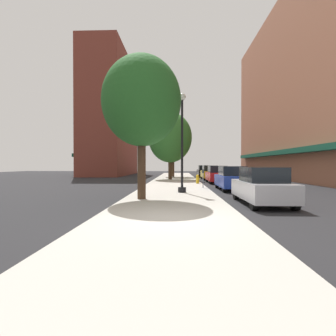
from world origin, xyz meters
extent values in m
plane|color=#232326|center=(4.00, 18.00, 0.00)|extent=(90.00, 90.00, 0.00)
cube|color=#B7B2A8|center=(0.00, 19.00, 0.06)|extent=(4.80, 50.00, 0.12)
cube|color=#9E6047|center=(15.00, 22.00, 10.57)|extent=(6.00, 40.00, 21.14)
cube|color=#144C38|center=(11.65, 22.00, 3.10)|extent=(0.90, 34.00, 0.50)
cube|color=brown|center=(-11.00, 37.00, 9.99)|extent=(6.00, 18.00, 19.97)
cube|color=#144C38|center=(-14.35, 37.00, 3.10)|extent=(0.90, 15.30, 0.50)
cylinder|color=black|center=(0.53, 7.89, 0.27)|extent=(0.48, 0.48, 0.30)
cylinder|color=black|center=(0.53, 7.89, 3.02)|extent=(0.14, 0.14, 5.20)
sphere|color=silver|center=(0.53, 7.89, 5.80)|extent=(0.44, 0.44, 0.44)
cylinder|color=gold|center=(1.99, 15.29, 0.43)|extent=(0.26, 0.26, 0.62)
sphere|color=gold|center=(1.99, 15.29, 0.79)|extent=(0.24, 0.24, 0.24)
cylinder|color=gold|center=(2.13, 15.29, 0.52)|extent=(0.12, 0.10, 0.10)
cylinder|color=slate|center=(2.05, 10.85, 0.65)|extent=(0.06, 0.06, 1.05)
cube|color=#33383D|center=(2.05, 10.85, 1.30)|extent=(0.14, 0.09, 0.26)
cylinder|color=#422D1E|center=(-0.60, 21.81, 1.54)|extent=(0.40, 0.40, 2.85)
ellipsoid|color=#2D6B28|center=(-0.60, 21.81, 4.79)|extent=(4.86, 4.86, 5.59)
cylinder|color=#422D1E|center=(-0.40, 28.05, 1.89)|extent=(0.40, 0.40, 3.55)
ellipsoid|color=#387F33|center=(-0.40, 28.05, 5.12)|extent=(3.87, 3.87, 4.45)
cylinder|color=#422D1E|center=(-1.47, 4.80, 1.77)|extent=(0.40, 0.40, 3.29)
ellipsoid|color=#235B23|center=(-1.47, 4.80, 4.84)|extent=(3.81, 3.81, 4.38)
cylinder|color=black|center=(3.22, 5.60, 0.32)|extent=(0.22, 0.64, 0.64)
cylinder|color=black|center=(4.78, 5.60, 0.32)|extent=(0.22, 0.64, 0.64)
cylinder|color=black|center=(3.22, 2.40, 0.32)|extent=(0.22, 0.64, 0.64)
cylinder|color=black|center=(4.78, 2.40, 0.32)|extent=(0.22, 0.64, 0.64)
cube|color=#B2B2BA|center=(4.00, 4.00, 0.64)|extent=(1.80, 4.30, 0.76)
cube|color=black|center=(4.00, 3.85, 1.34)|extent=(1.56, 2.20, 0.64)
cylinder|color=black|center=(3.22, 12.20, 0.32)|extent=(0.22, 0.64, 0.64)
cylinder|color=black|center=(4.78, 12.20, 0.32)|extent=(0.22, 0.64, 0.64)
cylinder|color=black|center=(3.22, 9.00, 0.32)|extent=(0.22, 0.64, 0.64)
cylinder|color=black|center=(4.78, 9.00, 0.32)|extent=(0.22, 0.64, 0.64)
cube|color=#1E389E|center=(4.00, 10.60, 0.64)|extent=(1.80, 4.30, 0.76)
cube|color=black|center=(4.00, 10.45, 1.34)|extent=(1.56, 2.20, 0.64)
cylinder|color=black|center=(3.22, 19.12, 0.32)|extent=(0.22, 0.64, 0.64)
cylinder|color=black|center=(4.78, 19.12, 0.32)|extent=(0.22, 0.64, 0.64)
cylinder|color=black|center=(3.22, 15.92, 0.32)|extent=(0.22, 0.64, 0.64)
cylinder|color=black|center=(4.78, 15.92, 0.32)|extent=(0.22, 0.64, 0.64)
cube|color=red|center=(4.00, 17.52, 0.64)|extent=(1.80, 4.30, 0.76)
cube|color=black|center=(4.00, 17.37, 1.34)|extent=(1.56, 2.20, 0.64)
cylinder|color=black|center=(3.22, 24.99, 0.32)|extent=(0.22, 0.64, 0.64)
cylinder|color=black|center=(4.78, 24.99, 0.32)|extent=(0.22, 0.64, 0.64)
cylinder|color=black|center=(3.22, 21.79, 0.32)|extent=(0.22, 0.64, 0.64)
cylinder|color=black|center=(4.78, 21.79, 0.32)|extent=(0.22, 0.64, 0.64)
cube|color=gold|center=(4.00, 23.39, 0.64)|extent=(1.80, 4.30, 0.76)
cube|color=black|center=(4.00, 23.24, 1.34)|extent=(1.56, 2.20, 0.64)
cylinder|color=black|center=(3.22, 31.80, 0.32)|extent=(0.22, 0.64, 0.64)
cylinder|color=black|center=(4.78, 31.80, 0.32)|extent=(0.22, 0.64, 0.64)
cylinder|color=black|center=(3.22, 28.60, 0.32)|extent=(0.22, 0.64, 0.64)
cylinder|color=black|center=(4.78, 28.60, 0.32)|extent=(0.22, 0.64, 0.64)
cube|color=black|center=(4.00, 30.20, 0.64)|extent=(1.80, 4.30, 0.76)
cube|color=black|center=(4.00, 30.05, 1.34)|extent=(1.56, 2.20, 0.64)
camera|label=1|loc=(0.28, -7.99, 1.78)|focal=28.56mm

